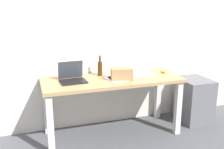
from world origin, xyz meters
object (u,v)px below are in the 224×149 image
object	(u,v)px
laptop_right	(139,70)
desk	(112,87)
laptop_left	(72,77)
filing_cabinet	(194,100)
beer_bottle	(100,68)
computer_mouse	(163,71)
cardboard_box	(122,74)

from	to	relation	value
laptop_right	desk	bearing A→B (deg)	-167.01
laptop_left	filing_cabinet	world-z (taller)	laptop_left
laptop_left	beer_bottle	xyz separation A→B (m)	(0.38, 0.15, 0.05)
desk	laptop_left	distance (m)	0.51
desk	computer_mouse	distance (m)	0.75
laptop_right	filing_cabinet	bearing A→B (deg)	-5.31
filing_cabinet	laptop_right	bearing A→B (deg)	174.69
desk	filing_cabinet	size ratio (longest dim) A/B	2.79
laptop_left	laptop_right	distance (m)	0.89
computer_mouse	filing_cabinet	distance (m)	0.66
desk	computer_mouse	world-z (taller)	computer_mouse
desk	filing_cabinet	world-z (taller)	desk
laptop_right	cardboard_box	distance (m)	0.36
cardboard_box	desk	bearing A→B (deg)	138.19
cardboard_box	filing_cabinet	xyz separation A→B (m)	(1.13, 0.10, -0.50)
computer_mouse	cardboard_box	bearing A→B (deg)	-163.93
desk	laptop_right	distance (m)	0.45
computer_mouse	filing_cabinet	bearing A→B (deg)	-0.46
computer_mouse	laptop_left	bearing A→B (deg)	-174.88
laptop_right	beer_bottle	distance (m)	0.52
desk	beer_bottle	xyz separation A→B (m)	(-0.10, 0.18, 0.21)
desk	computer_mouse	xyz separation A→B (m)	(0.74, 0.05, 0.12)
desk	cardboard_box	distance (m)	0.22
beer_bottle	computer_mouse	xyz separation A→B (m)	(0.84, -0.12, -0.08)
laptop_left	computer_mouse	bearing A→B (deg)	1.28
laptop_left	desk	bearing A→B (deg)	-3.24
laptop_right	filing_cabinet	world-z (taller)	laptop_right
laptop_right	computer_mouse	bearing A→B (deg)	-6.79
laptop_left	computer_mouse	world-z (taller)	laptop_left
beer_bottle	computer_mouse	distance (m)	0.85
desk	laptop_right	xyz separation A→B (m)	(0.41, 0.09, 0.15)
beer_bottle	filing_cabinet	bearing A→B (deg)	-6.81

